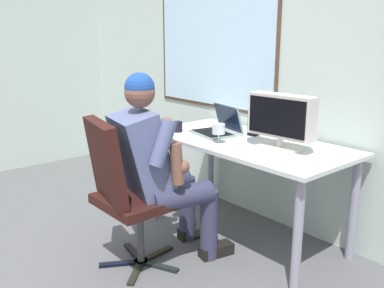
{
  "coord_description": "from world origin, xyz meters",
  "views": [
    {
      "loc": [
        2.24,
        -0.63,
        1.51
      ],
      "look_at": [
        0.09,
        1.21,
        0.77
      ],
      "focal_mm": 40.23,
      "sensor_mm": 36.0,
      "label": 1
    }
  ],
  "objects_px": {
    "office_chair": "(123,185)",
    "person_seated": "(159,165)",
    "crt_monitor": "(281,118)",
    "laptop": "(219,126)",
    "desk_speaker": "(254,123)",
    "desk": "(246,154)",
    "coffee_mug": "(178,127)",
    "wine_glass": "(219,130)"
  },
  "relations": [
    {
      "from": "office_chair",
      "to": "person_seated",
      "type": "relative_size",
      "value": 0.79
    },
    {
      "from": "crt_monitor",
      "to": "laptop",
      "type": "bearing_deg",
      "value": 178.82
    },
    {
      "from": "person_seated",
      "to": "desk_speaker",
      "type": "bearing_deg",
      "value": 84.68
    },
    {
      "from": "crt_monitor",
      "to": "laptop",
      "type": "distance_m",
      "value": 0.61
    },
    {
      "from": "crt_monitor",
      "to": "person_seated",
      "type": "bearing_deg",
      "value": -124.86
    },
    {
      "from": "desk",
      "to": "office_chair",
      "type": "bearing_deg",
      "value": -102.25
    },
    {
      "from": "office_chair",
      "to": "coffee_mug",
      "type": "height_order",
      "value": "office_chair"
    },
    {
      "from": "person_seated",
      "to": "crt_monitor",
      "type": "relative_size",
      "value": 2.7
    },
    {
      "from": "wine_glass",
      "to": "person_seated",
      "type": "bearing_deg",
      "value": -100.12
    },
    {
      "from": "laptop",
      "to": "crt_monitor",
      "type": "bearing_deg",
      "value": -1.18
    },
    {
      "from": "office_chair",
      "to": "person_seated",
      "type": "xyz_separation_m",
      "value": [
        0.05,
        0.25,
        0.1
      ]
    },
    {
      "from": "crt_monitor",
      "to": "office_chair",
      "type": "bearing_deg",
      "value": -119.07
    },
    {
      "from": "person_seated",
      "to": "laptop",
      "type": "distance_m",
      "value": 0.7
    },
    {
      "from": "laptop",
      "to": "wine_glass",
      "type": "xyz_separation_m",
      "value": [
        0.21,
        -0.21,
        0.04
      ]
    },
    {
      "from": "person_seated",
      "to": "desk_speaker",
      "type": "height_order",
      "value": "person_seated"
    },
    {
      "from": "person_seated",
      "to": "laptop",
      "type": "xyz_separation_m",
      "value": [
        -0.13,
        0.67,
        0.14
      ]
    },
    {
      "from": "office_chair",
      "to": "coffee_mug",
      "type": "bearing_deg",
      "value": 115.5
    },
    {
      "from": "crt_monitor",
      "to": "desk_speaker",
      "type": "height_order",
      "value": "crt_monitor"
    },
    {
      "from": "coffee_mug",
      "to": "crt_monitor",
      "type": "bearing_deg",
      "value": 12.73
    },
    {
      "from": "desk",
      "to": "desk_speaker",
      "type": "distance_m",
      "value": 0.27
    },
    {
      "from": "office_chair",
      "to": "crt_monitor",
      "type": "height_order",
      "value": "crt_monitor"
    },
    {
      "from": "desk",
      "to": "desk_speaker",
      "type": "relative_size",
      "value": 8.17
    },
    {
      "from": "person_seated",
      "to": "crt_monitor",
      "type": "xyz_separation_m",
      "value": [
        0.46,
        0.66,
        0.29
      ]
    },
    {
      "from": "coffee_mug",
      "to": "wine_glass",
      "type": "bearing_deg",
      "value": -1.22
    },
    {
      "from": "crt_monitor",
      "to": "desk_speaker",
      "type": "relative_size",
      "value": 2.5
    },
    {
      "from": "laptop",
      "to": "coffee_mug",
      "type": "bearing_deg",
      "value": -141.65
    },
    {
      "from": "laptop",
      "to": "desk_speaker",
      "type": "xyz_separation_m",
      "value": [
        0.21,
        0.16,
        0.04
      ]
    },
    {
      "from": "desk",
      "to": "laptop",
      "type": "bearing_deg",
      "value": 178.74
    },
    {
      "from": "desk",
      "to": "desk_speaker",
      "type": "height_order",
      "value": "desk_speaker"
    },
    {
      "from": "person_seated",
      "to": "laptop",
      "type": "bearing_deg",
      "value": 101.04
    },
    {
      "from": "person_seated",
      "to": "coffee_mug",
      "type": "height_order",
      "value": "person_seated"
    },
    {
      "from": "person_seated",
      "to": "wine_glass",
      "type": "bearing_deg",
      "value": 79.88
    },
    {
      "from": "office_chair",
      "to": "wine_glass",
      "type": "relative_size",
      "value": 7.15
    },
    {
      "from": "crt_monitor",
      "to": "coffee_mug",
      "type": "bearing_deg",
      "value": -167.27
    },
    {
      "from": "desk_speaker",
      "to": "coffee_mug",
      "type": "relative_size",
      "value": 2.3
    },
    {
      "from": "desk_speaker",
      "to": "laptop",
      "type": "bearing_deg",
      "value": -142.41
    },
    {
      "from": "office_chair",
      "to": "person_seated",
      "type": "height_order",
      "value": "person_seated"
    },
    {
      "from": "desk",
      "to": "coffee_mug",
      "type": "xyz_separation_m",
      "value": [
        -0.54,
        -0.2,
        0.14
      ]
    },
    {
      "from": "office_chair",
      "to": "desk_speaker",
      "type": "xyz_separation_m",
      "value": [
        0.12,
        1.08,
        0.28
      ]
    },
    {
      "from": "laptop",
      "to": "wine_glass",
      "type": "relative_size",
      "value": 2.72
    },
    {
      "from": "desk",
      "to": "crt_monitor",
      "type": "relative_size",
      "value": 3.27
    },
    {
      "from": "office_chair",
      "to": "crt_monitor",
      "type": "relative_size",
      "value": 2.12
    }
  ]
}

